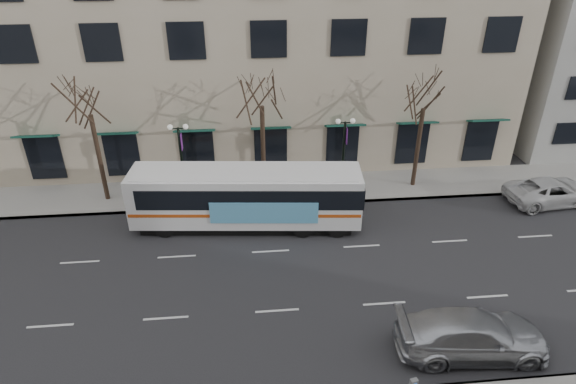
{
  "coord_description": "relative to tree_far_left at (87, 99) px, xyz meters",
  "views": [
    {
      "loc": [
        -1.09,
        -18.83,
        15.37
      ],
      "look_at": [
        0.87,
        1.61,
        4.0
      ],
      "focal_mm": 30.0,
      "sensor_mm": 36.0,
      "label": 1
    }
  ],
  "objects": [
    {
      "name": "white_pickup",
      "position": [
        27.91,
        -2.92,
        -5.91
      ],
      "size": [
        5.91,
        3.14,
        1.58
      ],
      "primitive_type": "imported",
      "rotation": [
        0.0,
        0.0,
        1.66
      ],
      "color": "silver",
      "rests_on": "ground"
    },
    {
      "name": "lamp_post_right",
      "position": [
        15.01,
        -0.6,
        -3.75
      ],
      "size": [
        1.22,
        0.45,
        5.21
      ],
      "color": "black",
      "rests_on": "ground"
    },
    {
      "name": "tree_far_right",
      "position": [
        20.0,
        0.0,
        -0.28
      ],
      "size": [
        3.6,
        3.6,
        8.06
      ],
      "color": "black",
      "rests_on": "ground"
    },
    {
      "name": "tree_far_left",
      "position": [
        0.0,
        0.0,
        0.0
      ],
      "size": [
        3.6,
        3.6,
        8.34
      ],
      "color": "black",
      "rests_on": "ground"
    },
    {
      "name": "tree_far_mid",
      "position": [
        10.0,
        0.0,
        0.21
      ],
      "size": [
        3.6,
        3.6,
        8.55
      ],
      "color": "black",
      "rests_on": "ground"
    },
    {
      "name": "city_bus",
      "position": [
        8.9,
        -3.73,
        -4.77
      ],
      "size": [
        13.21,
        4.07,
        3.52
      ],
      "rotation": [
        0.0,
        0.0,
        -0.1
      ],
      "color": "white",
      "rests_on": "ground"
    },
    {
      "name": "sidewalk_far",
      "position": [
        15.0,
        0.2,
        -6.62
      ],
      "size": [
        80.0,
        4.0,
        0.15
      ],
      "primitive_type": "cube",
      "color": "gray",
      "rests_on": "ground"
    },
    {
      "name": "silver_car",
      "position": [
        17.69,
        -14.19,
        -5.8
      ],
      "size": [
        6.32,
        2.92,
        1.79
      ],
      "primitive_type": "imported",
      "rotation": [
        0.0,
        0.0,
        1.5
      ],
      "color": "#B3B6BC",
      "rests_on": "ground"
    },
    {
      "name": "ground",
      "position": [
        10.0,
        -8.8,
        -6.7
      ],
      "size": [
        160.0,
        160.0,
        0.0
      ],
      "primitive_type": "plane",
      "color": "black",
      "rests_on": "ground"
    },
    {
      "name": "lamp_post_left",
      "position": [
        5.01,
        -0.6,
        -3.75
      ],
      "size": [
        1.22,
        0.45,
        5.21
      ],
      "color": "black",
      "rests_on": "ground"
    }
  ]
}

